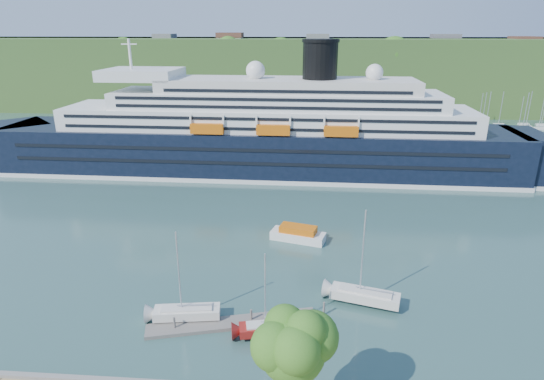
% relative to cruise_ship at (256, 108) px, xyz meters
% --- Properties ---
extents(far_hillside, '(400.00, 50.00, 24.00)m').
position_rel_cruise_ship_xyz_m(far_hillside, '(2.90, 85.83, -0.74)').
color(far_hillside, '#2C5120').
rests_on(far_hillside, ground).
extents(cruise_ship, '(113.69, 18.28, 25.48)m').
position_rel_cruise_ship_xyz_m(cruise_ship, '(0.00, 0.00, 0.00)').
color(cruise_ship, black).
rests_on(cruise_ship, ground).
extents(promenade_tree, '(5.92, 5.92, 9.80)m').
position_rel_cruise_ship_xyz_m(promenade_tree, '(9.13, -62.03, -6.84)').
color(promenade_tree, '#315A17').
rests_on(promenade_tree, promenade).
extents(floating_pontoon, '(16.44, 6.02, 0.37)m').
position_rel_cruise_ship_xyz_m(floating_pontoon, '(3.03, -50.03, -12.56)').
color(floating_pontoon, slate).
rests_on(floating_pontoon, ground).
extents(sailboat_white_near, '(7.28, 2.94, 9.14)m').
position_rel_cruise_ship_xyz_m(sailboat_white_near, '(-1.50, -49.70, -8.17)').
color(sailboat_white_near, silver).
rests_on(sailboat_white_near, ground).
extents(sailboat_red, '(6.57, 3.02, 8.20)m').
position_rel_cruise_ship_xyz_m(sailboat_red, '(6.79, -51.45, -8.64)').
color(sailboat_red, maroon).
rests_on(sailboat_red, ground).
extents(sailboat_white_far, '(8.06, 4.17, 10.03)m').
position_rel_cruise_ship_xyz_m(sailboat_white_far, '(16.17, -45.59, -7.72)').
color(sailboat_white_far, silver).
rests_on(sailboat_white_far, ground).
extents(tender_launch, '(7.77, 4.42, 2.04)m').
position_rel_cruise_ship_xyz_m(tender_launch, '(8.94, -30.81, -11.72)').
color(tender_launch, '#CF5E0C').
rests_on(tender_launch, ground).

